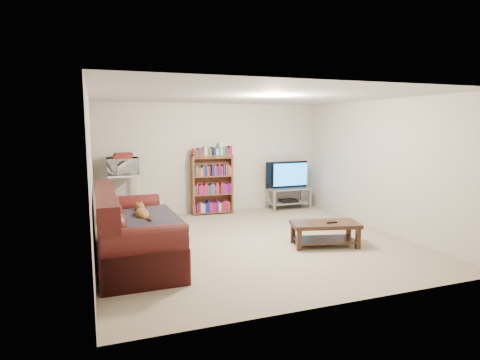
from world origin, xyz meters
name	(u,v)px	position (x,y,z in m)	size (l,w,h in m)	color
floor	(254,242)	(0.00, 0.00, 0.00)	(5.00, 5.00, 0.00)	tan
ceiling	(254,96)	(0.00, 0.00, 2.40)	(5.00, 5.00, 0.00)	white
wall_back	(212,158)	(0.00, 2.50, 1.20)	(5.00, 5.00, 0.00)	beige
wall_front	(342,197)	(0.00, -2.50, 1.20)	(5.00, 5.00, 0.00)	beige
wall_left	(92,178)	(-2.50, 0.00, 1.20)	(5.00, 5.00, 0.00)	beige
wall_right	(380,165)	(2.50, 0.00, 1.20)	(5.00, 5.00, 0.00)	beige
sofa	(129,236)	(-2.03, -0.24, 0.36)	(1.07, 2.44, 1.04)	#441311
blanket	(144,222)	(-1.84, -0.40, 0.60)	(0.94, 1.22, 0.10)	#2B2630
cat	(142,214)	(-1.84, -0.18, 0.66)	(0.27, 0.66, 0.20)	brown
coffee_table	(325,230)	(1.00, -0.60, 0.27)	(1.17, 0.78, 0.39)	#321D11
remote	(332,222)	(1.08, -0.67, 0.40)	(0.18, 0.05, 0.02)	black
tv_stand	(288,195)	(1.74, 2.18, 0.33)	(0.99, 0.47, 0.49)	#999EA3
television	(289,175)	(1.74, 2.18, 0.79)	(1.06, 0.14, 0.61)	black
dvd_player	(288,201)	(1.74, 2.18, 0.19)	(0.39, 0.27, 0.06)	black
bookshelf	(212,184)	(-0.06, 2.30, 0.67)	(0.91, 0.33, 1.30)	brown
shelf_clutter	(216,150)	(0.04, 2.31, 1.40)	(0.66, 0.21, 0.28)	silver
microwave_stand	(124,192)	(-1.94, 2.12, 0.62)	(0.61, 0.45, 0.97)	silver
microwave	(123,166)	(-1.94, 2.12, 1.14)	(0.60, 0.41, 0.33)	silver
game_boxes	(122,156)	(-1.94, 2.12, 1.33)	(0.35, 0.31, 0.05)	maroon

